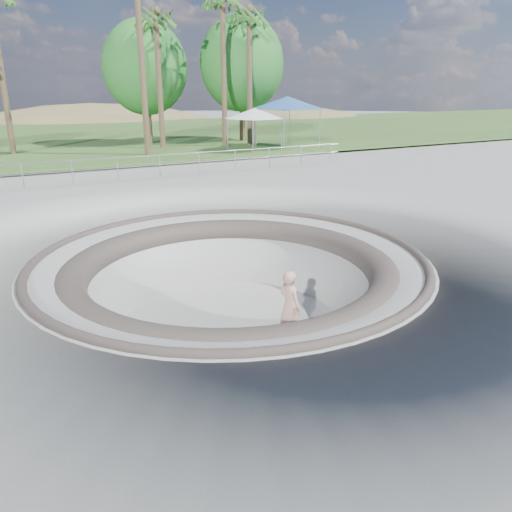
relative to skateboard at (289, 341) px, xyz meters
name	(u,v)px	position (x,y,z in m)	size (l,w,h in m)	color
ground	(230,257)	(-0.81, 1.72, 1.83)	(180.00, 180.00, 0.00)	#ADADA8
skate_bowl	(231,321)	(-0.81, 1.72, 0.00)	(14.00, 14.00, 4.10)	#ADADA8
grass_strip	(55,138)	(-0.81, 35.72, 2.05)	(180.00, 36.00, 0.12)	#3B5B24
distant_hills	(69,178)	(2.97, 58.89, -5.19)	(103.20, 45.00, 28.60)	brown
safety_railing	(118,168)	(-0.81, 13.72, 2.52)	(25.00, 0.06, 1.03)	#95979D
skateboard	(289,341)	(0.00, 0.00, 0.00)	(0.90, 0.28, 0.09)	brown
skater	(290,306)	(0.00, 0.00, 0.95)	(0.68, 0.44, 1.86)	#D49D89
canopy_white	(254,114)	(9.49, 19.72, 4.44)	(5.13, 5.13, 2.67)	#95979D
canopy_blue	(287,103)	(12.35, 20.38, 5.05)	(6.57, 6.57, 3.36)	#95979D
palm_d	(156,20)	(4.75, 24.15, 10.06)	(2.60, 2.60, 9.37)	brown
palm_e	(222,2)	(9.01, 23.26, 11.27)	(2.60, 2.60, 10.68)	brown
palm_f	(249,19)	(10.97, 23.22, 10.40)	(2.60, 2.60, 9.74)	brown
bushy_tree_mid	(145,68)	(4.78, 27.29, 7.34)	(5.97, 5.43, 8.62)	brown
bushy_tree_right	(242,64)	(11.79, 26.04, 7.69)	(6.35, 5.78, 9.17)	brown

